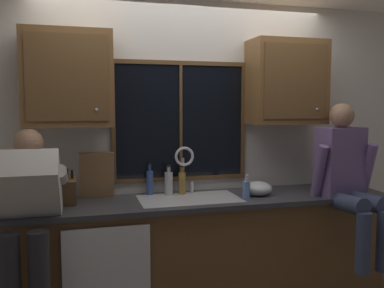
% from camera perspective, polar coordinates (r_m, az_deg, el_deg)
% --- Properties ---
extents(back_wall, '(5.58, 0.12, 2.55)m').
position_cam_1_polar(back_wall, '(3.61, -1.14, -0.78)').
color(back_wall, silver).
rests_on(back_wall, floor).
extents(window_glass, '(1.10, 0.02, 0.95)m').
position_cam_1_polar(window_glass, '(3.52, -1.60, 3.13)').
color(window_glass, black).
extents(window_frame_top, '(1.17, 0.02, 0.04)m').
position_cam_1_polar(window_frame_top, '(3.52, -1.58, 11.16)').
color(window_frame_top, brown).
extents(window_frame_bottom, '(1.17, 0.02, 0.04)m').
position_cam_1_polar(window_frame_bottom, '(3.56, -1.54, -4.82)').
color(window_frame_bottom, brown).
extents(window_frame_left, '(0.03, 0.02, 0.95)m').
position_cam_1_polar(window_frame_left, '(3.42, -10.86, 2.97)').
color(window_frame_left, brown).
extents(window_frame_right, '(0.03, 0.02, 0.95)m').
position_cam_1_polar(window_frame_right, '(3.68, 7.06, 3.20)').
color(window_frame_right, brown).
extents(window_mullion_center, '(0.02, 0.02, 0.95)m').
position_cam_1_polar(window_mullion_center, '(3.50, -1.55, 3.13)').
color(window_mullion_center, brown).
extents(lower_cabinet_run, '(3.18, 0.58, 0.88)m').
position_cam_1_polar(lower_cabinet_run, '(3.47, 0.34, -15.22)').
color(lower_cabinet_run, brown).
rests_on(lower_cabinet_run, floor).
extents(countertop, '(3.24, 0.62, 0.04)m').
position_cam_1_polar(countertop, '(3.32, 0.44, -7.90)').
color(countertop, '#38383D').
rests_on(countertop, lower_cabinet_run).
extents(dishwasher_front, '(0.60, 0.02, 0.74)m').
position_cam_1_polar(dishwasher_front, '(3.07, -11.62, -17.88)').
color(dishwasher_front, white).
extents(upper_cabinet_left, '(0.65, 0.36, 0.72)m').
position_cam_1_polar(upper_cabinet_left, '(3.26, -16.78, 8.62)').
color(upper_cabinet_left, brown).
extents(upper_cabinet_right, '(0.65, 0.36, 0.72)m').
position_cam_1_polar(upper_cabinet_right, '(3.69, 12.96, 8.31)').
color(upper_cabinet_right, brown).
extents(sink, '(0.80, 0.46, 0.21)m').
position_cam_1_polar(sink, '(3.34, -0.37, -9.21)').
color(sink, '#B7B7BC').
rests_on(sink, lower_cabinet_run).
extents(faucet, '(0.18, 0.09, 0.40)m').
position_cam_1_polar(faucet, '(3.44, -1.02, -2.80)').
color(faucet, silver).
rests_on(faucet, countertop).
extents(person_standing, '(0.53, 0.71, 1.50)m').
position_cam_1_polar(person_standing, '(2.95, -21.97, -9.21)').
color(person_standing, '#262628').
rests_on(person_standing, floor).
extents(person_sitting_on_counter, '(0.54, 0.63, 1.26)m').
position_cam_1_polar(person_sitting_on_counter, '(3.58, 20.71, -3.96)').
color(person_sitting_on_counter, '#384260').
rests_on(person_sitting_on_counter, countertop).
extents(knife_block, '(0.12, 0.18, 0.32)m').
position_cam_1_polar(knife_block, '(3.21, -16.81, -6.25)').
color(knife_block, brown).
rests_on(knife_block, countertop).
extents(cutting_board, '(0.27, 0.10, 0.38)m').
position_cam_1_polar(cutting_board, '(3.38, -13.01, -4.23)').
color(cutting_board, '#997047').
rests_on(cutting_board, countertop).
extents(mixing_bowl, '(0.24, 0.24, 0.12)m').
position_cam_1_polar(mixing_bowl, '(3.48, 9.12, -6.11)').
color(mixing_bowl, silver).
rests_on(mixing_bowl, countertop).
extents(soap_dispenser, '(0.06, 0.07, 0.19)m').
position_cam_1_polar(soap_dispenser, '(3.34, 7.55, -6.21)').
color(soap_dispenser, '#668CCC').
rests_on(soap_dispenser, countertop).
extents(bottle_green_glass, '(0.06, 0.06, 0.24)m').
position_cam_1_polar(bottle_green_glass, '(3.45, -1.37, -5.35)').
color(bottle_green_glass, olive).
rests_on(bottle_green_glass, countertop).
extents(bottle_tall_clear, '(0.07, 0.07, 0.25)m').
position_cam_1_polar(bottle_tall_clear, '(3.44, -3.24, -5.37)').
color(bottle_tall_clear, '#B7B7BC').
rests_on(bottle_tall_clear, countertop).
extents(bottle_amber_small, '(0.06, 0.06, 0.26)m').
position_cam_1_polar(bottle_amber_small, '(3.45, -5.88, -5.25)').
color(bottle_amber_small, '#334C8C').
rests_on(bottle_amber_small, countertop).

